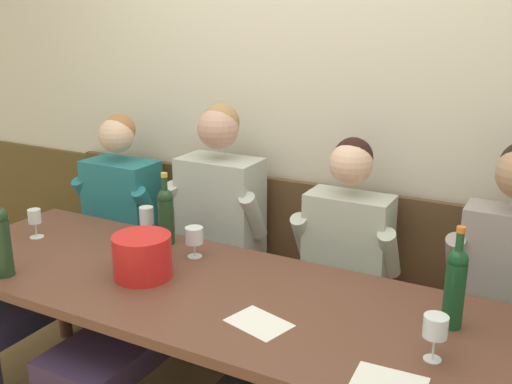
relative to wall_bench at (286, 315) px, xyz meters
The scene contains 19 objects.
room_wall_back 1.15m from the wall_bench, 90.00° to the left, with size 6.80×0.08×2.80m, color beige.
wood_wainscot_panel 0.27m from the wall_bench, 90.00° to the left, with size 6.80×0.03×0.91m, color brown.
wall_bench is the anchor object (origin of this frame).
dining_table 0.77m from the wall_bench, 90.00° to the right, with size 2.57×0.82×0.73m.
person_right_seat 1.12m from the wall_bench, 160.40° to the right, with size 0.51×1.26×1.23m.
person_center_right_seat 0.62m from the wall_bench, 137.94° to the right, with size 0.51×1.26×1.33m.
person_left_seat 0.59m from the wall_bench, 50.28° to the right, with size 0.49×1.24×1.23m.
person_center_left_seat 1.13m from the wall_bench, 20.32° to the right, with size 0.49×1.25×1.29m.
ice_bucket 0.94m from the wall_bench, 113.00° to the right, with size 0.24×0.24×0.18m, color red.
wine_bottle_amber_mid 0.82m from the wall_bench, 139.12° to the right, with size 0.07×0.07×0.34m.
wine_bottle_clear_water 1.40m from the wall_bench, 129.62° to the right, with size 0.08×0.08×0.37m.
wine_bottle_green_tall 1.19m from the wall_bench, 31.28° to the right, with size 0.07×0.07×0.36m.
wine_glass_by_bottle 0.87m from the wall_bench, 123.95° to the right, with size 0.07×0.07×0.13m.
wine_glass_mid_left 1.31m from the wall_bench, 149.04° to the right, with size 0.07×0.07×0.14m.
wine_glass_near_bucket 0.87m from the wall_bench, 146.65° to the right, with size 0.07×0.07×0.15m.
wine_glass_left_end 1.28m from the wall_bench, 41.64° to the right, with size 0.08×0.08×0.15m.
wine_glass_right_end 0.74m from the wall_bench, 117.29° to the right, with size 0.08×0.08×0.14m.
tasting_sheet_left_guest 0.98m from the wall_bench, 70.86° to the right, with size 0.21×0.15×0.00m, color white.
tasting_sheet_right_guest 1.31m from the wall_bench, 50.61° to the right, with size 0.21×0.15×0.00m, color white.
Camera 1 is at (1.14, -1.59, 1.75)m, focal length 41.24 mm.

